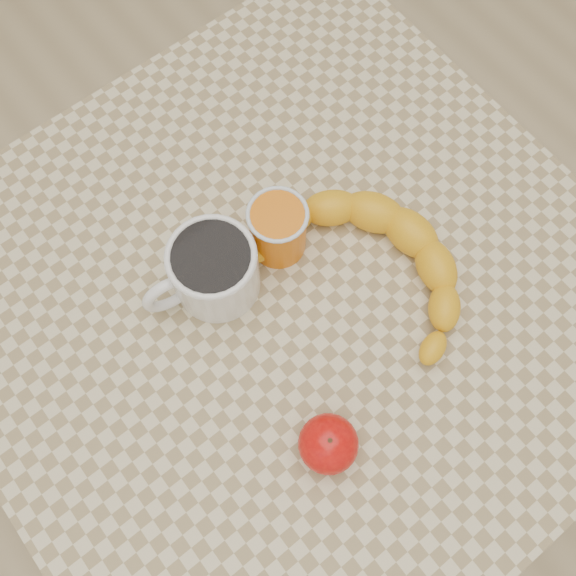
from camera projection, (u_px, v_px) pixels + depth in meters
ground at (288, 402)px, 1.49m from camera, size 3.00×3.00×0.00m
table at (288, 315)px, 0.87m from camera, size 0.80×0.80×0.75m
coffee_mug at (212, 270)px, 0.75m from camera, size 0.15×0.12×0.09m
orange_juice_glass at (278, 229)px, 0.77m from camera, size 0.07×0.07×0.09m
apple at (328, 444)px, 0.69m from camera, size 0.09×0.09×0.06m
banana at (371, 266)px, 0.77m from camera, size 0.32×0.39×0.05m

